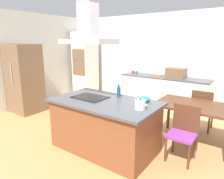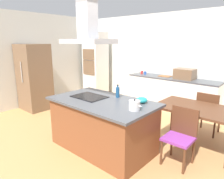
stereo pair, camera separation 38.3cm
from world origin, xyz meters
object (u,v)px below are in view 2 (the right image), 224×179
(refrigerator, at_px, (34,77))
(chair_facing_back_wall, at_px, (208,111))
(mixing_bowl, at_px, (142,100))
(cutting_board, at_px, (165,76))
(chair_facing_island, at_px, (181,132))
(coffee_mug_blue, at_px, (145,73))
(olive_oil_bottle, at_px, (118,92))
(dining_table, at_px, (197,112))
(wall_oven_stack, at_px, (95,64))
(range_hood, at_px, (87,29))
(cooktop, at_px, (89,97))
(countertop_microwave, at_px, (185,74))
(coffee_mug_red, at_px, (142,72))
(tea_kettle, at_px, (135,105))

(refrigerator, height_order, chair_facing_back_wall, refrigerator)
(mixing_bowl, xyz_separation_m, cutting_board, (-0.91, 2.60, -0.04))
(refrigerator, relative_size, chair_facing_island, 2.04)
(coffee_mug_blue, distance_m, chair_facing_back_wall, 2.45)
(olive_oil_bottle, height_order, mixing_bowl, olive_oil_bottle)
(refrigerator, height_order, dining_table, refrigerator)
(olive_oil_bottle, height_order, coffee_mug_blue, olive_oil_bottle)
(mixing_bowl, relative_size, wall_oven_stack, 0.08)
(range_hood, bearing_deg, cutting_board, 89.80)
(olive_oil_bottle, distance_m, refrigerator, 3.06)
(coffee_mug_blue, xyz_separation_m, wall_oven_stack, (-1.95, -0.22, 0.16))
(cooktop, height_order, countertop_microwave, countertop_microwave)
(refrigerator, distance_m, chair_facing_island, 4.23)
(countertop_microwave, height_order, dining_table, countertop_microwave)
(refrigerator, bearing_deg, coffee_mug_red, 53.42)
(olive_oil_bottle, relative_size, coffee_mug_blue, 2.62)
(chair_facing_back_wall, bearing_deg, mixing_bowl, -112.63)
(countertop_microwave, distance_m, coffee_mug_red, 1.36)
(cutting_board, relative_size, refrigerator, 0.19)
(coffee_mug_red, bearing_deg, dining_table, -36.80)
(mixing_bowl, xyz_separation_m, wall_oven_stack, (-3.50, 2.32, 0.15))
(cooktop, height_order, range_hood, range_hood)
(cooktop, relative_size, cutting_board, 1.76)
(cooktop, distance_m, range_hood, 1.20)
(dining_table, distance_m, chair_facing_island, 0.68)
(chair_facing_island, bearing_deg, coffee_mug_red, 133.99)
(cutting_board, distance_m, chair_facing_island, 2.91)
(olive_oil_bottle, xyz_separation_m, wall_oven_stack, (-2.98, 2.33, 0.10))
(olive_oil_bottle, height_order, wall_oven_stack, wall_oven_stack)
(cutting_board, bearing_deg, coffee_mug_red, -177.42)
(tea_kettle, height_order, coffee_mug_blue, tea_kettle)
(cutting_board, bearing_deg, wall_oven_stack, -173.73)
(dining_table, height_order, range_hood, range_hood)
(olive_oil_bottle, distance_m, chair_facing_back_wall, 1.96)
(cooktop, height_order, olive_oil_bottle, olive_oil_bottle)
(cutting_board, bearing_deg, dining_table, -48.84)
(olive_oil_bottle, bearing_deg, mixing_bowl, 0.52)
(olive_oil_bottle, height_order, cutting_board, olive_oil_bottle)
(coffee_mug_red, relative_size, chair_facing_island, 0.10)
(coffee_mug_red, bearing_deg, chair_facing_back_wall, -24.72)
(chair_facing_back_wall, xyz_separation_m, chair_facing_island, (0.00, -1.33, 0.00))
(cutting_board, distance_m, range_hood, 3.16)
(cooktop, bearing_deg, olive_oil_bottle, 38.20)
(olive_oil_bottle, relative_size, range_hood, 0.26)
(coffee_mug_red, bearing_deg, cutting_board, 2.58)
(cutting_board, height_order, range_hood, range_hood)
(coffee_mug_blue, height_order, refrigerator, refrigerator)
(countertop_microwave, height_order, refrigerator, refrigerator)
(olive_oil_bottle, relative_size, wall_oven_stack, 0.11)
(range_hood, bearing_deg, mixing_bowl, 19.37)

